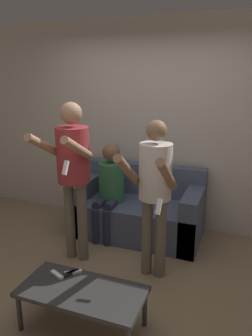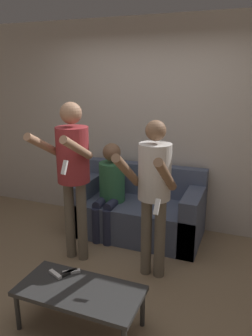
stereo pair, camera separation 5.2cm
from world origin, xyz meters
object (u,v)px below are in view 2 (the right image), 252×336
remote_near (55,274)px  remote_mid (69,272)px  couch (138,211)px  person_seated (110,185)px  remote_far (71,272)px  person_standing_right (154,184)px  coffee_table (80,293)px  person_standing_left (73,164)px

remote_near → remote_mid: size_ratio=1.04×
couch → person_seated: size_ratio=1.36×
couch → remote_far: bearing=-91.9°
person_standing_right → couch: bearing=118.2°
person_standing_right → remote_mid: (-0.51, -0.76, -0.62)m
person_standing_right → coffee_table: bearing=-109.9°
remote_mid → remote_far: bearing=46.1°
person_standing_right → remote_far: (-0.50, -0.74, -0.62)m
couch → remote_mid: bearing=-92.4°
coffee_table → remote_far: bearing=136.1°
couch → remote_far: 1.57m
person_standing_left → remote_near: person_standing_left is taller
person_standing_right → remote_near: person_standing_right is taller
person_standing_right → person_seated: bearing=138.6°
coffee_table → remote_mid: remote_mid is taller
coffee_table → person_standing_left: bearing=121.6°
remote_near → remote_mid: (0.10, 0.07, 0.00)m
person_standing_right → remote_mid: size_ratio=11.05×
person_standing_left → coffee_table: 1.33m
coffee_table → remote_far: remote_far is taller
couch → remote_near: bearing=-95.7°
coffee_table → remote_near: bearing=163.2°
person_standing_left → remote_near: bearing=-71.3°
couch → remote_mid: 1.59m
person_standing_left → person_standing_right: (0.89, -0.01, -0.11)m
couch → remote_far: couch is taller
person_standing_left → person_seated: (0.13, 0.66, -0.44)m
couch → person_standing_left: person_standing_left is taller
coffee_table → person_standing_right: bearing=70.1°
person_standing_right → remote_near: (-0.61, -0.82, -0.62)m
person_standing_right → person_standing_left: bearing=179.4°
person_seated → remote_mid: (0.25, -1.43, -0.29)m
person_standing_left → remote_far: size_ratio=12.41×
person_standing_right → person_seated: person_standing_right is taller
couch → person_seated: 0.51m
person_standing_right → remote_mid: person_standing_right is taller
couch → remote_mid: size_ratio=11.13×
person_seated → remote_far: bearing=-79.5°
person_seated → coffee_table: person_seated is taller
person_standing_left → person_standing_right: person_standing_left is taller
remote_mid → person_standing_left: bearing=116.3°
remote_near → coffee_table: bearing=-16.8°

